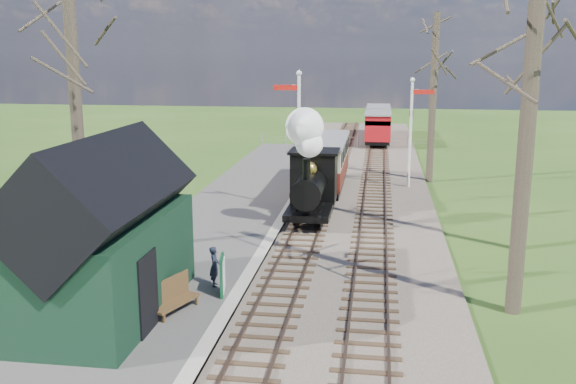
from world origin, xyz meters
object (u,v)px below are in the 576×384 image
at_px(sign_board, 223,275).
at_px(bench, 172,296).
at_px(semaphore_near, 297,132).
at_px(locomotive, 311,172).
at_px(red_carriage_b, 378,120).
at_px(red_carriage_a, 378,127).
at_px(station_shed, 104,237).
at_px(semaphore_far, 412,124).
at_px(person, 215,266).
at_px(coach, 324,161).

relative_size(sign_board, bench, 0.69).
bearing_deg(semaphore_near, sign_board, -94.47).
relative_size(locomotive, red_carriage_b, 0.98).
bearing_deg(red_carriage_a, semaphore_near, -99.02).
distance_m(station_shed, semaphore_far, 20.01).
bearing_deg(semaphore_near, red_carriage_a, 80.98).
bearing_deg(red_carriage_b, bench, -97.74).
distance_m(station_shed, sign_board, 3.53).
xyz_separation_m(locomotive, person, (-1.96, -8.16, -1.37)).
xyz_separation_m(semaphore_far, locomotive, (-4.39, -7.53, -1.18)).
height_order(semaphore_near, red_carriage_b, semaphore_near).
bearing_deg(sign_board, person, 122.05).
distance_m(semaphore_near, person, 10.17).
bearing_deg(semaphore_far, locomotive, -120.21).
xyz_separation_m(semaphore_far, bench, (-7.00, -17.72, -2.72)).
xyz_separation_m(semaphore_far, red_carriage_b, (-1.77, 20.73, -1.93)).
bearing_deg(bench, semaphore_far, 68.45).
height_order(semaphore_near, semaphore_far, semaphore_near).
relative_size(red_carriage_a, bench, 2.90).
bearing_deg(locomotive, coach, 89.89).
height_order(coach, bench, coach).
bearing_deg(locomotive, station_shed, -112.26).
bearing_deg(red_carriage_b, station_shed, -100.10).
bearing_deg(red_carriage_a, bench, -99.01).
bearing_deg(red_carriage_b, semaphore_near, -97.18).
bearing_deg(semaphore_far, sign_board, -110.02).
height_order(red_carriage_a, bench, red_carriage_a).
distance_m(station_shed, locomotive, 11.31).
bearing_deg(station_shed, semaphore_far, 64.28).
bearing_deg(person, locomotive, -22.26).
bearing_deg(red_carriage_a, red_carriage_b, 90.00).
height_order(semaphore_far, person, semaphore_far).
distance_m(semaphore_near, coach, 5.03).
relative_size(semaphore_near, locomotive, 1.31).
bearing_deg(coach, semaphore_far, 18.53).
bearing_deg(semaphore_far, bench, -111.55).
bearing_deg(person, red_carriage_b, -15.91).
height_order(station_shed, locomotive, station_shed).
bearing_deg(red_carriage_a, locomotive, -96.55).
bearing_deg(station_shed, red_carriage_a, 78.27).
bearing_deg(person, semaphore_far, -30.77).
bearing_deg(bench, sign_board, 52.96).
distance_m(coach, red_carriage_b, 22.35).
height_order(semaphore_far, coach, semaphore_far).
xyz_separation_m(coach, sign_board, (-1.58, -14.87, -0.82)).
height_order(locomotive, bench, locomotive).
bearing_deg(bench, semaphore_near, 81.01).
distance_m(station_shed, coach, 17.10).
height_order(red_carriage_a, red_carriage_b, same).
relative_size(station_shed, person, 5.22).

